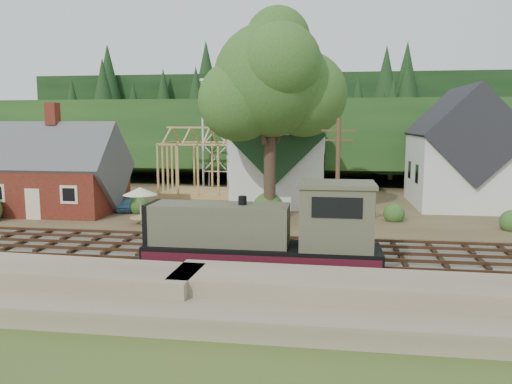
# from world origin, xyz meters

# --- Properties ---
(ground) EXTENTS (140.00, 140.00, 0.00)m
(ground) POSITION_xyz_m (0.00, 0.00, 0.00)
(ground) COLOR #384C1E
(ground) RESTS_ON ground
(embankment) EXTENTS (64.00, 5.00, 1.60)m
(embankment) POSITION_xyz_m (0.00, -8.50, 0.00)
(embankment) COLOR #7F7259
(embankment) RESTS_ON ground
(railroad_bed) EXTENTS (64.00, 11.00, 0.16)m
(railroad_bed) POSITION_xyz_m (0.00, 0.00, 0.08)
(railroad_bed) COLOR #726B5B
(railroad_bed) RESTS_ON ground
(village_flat) EXTENTS (64.00, 26.00, 0.30)m
(village_flat) POSITION_xyz_m (0.00, 18.00, 0.15)
(village_flat) COLOR brown
(village_flat) RESTS_ON ground
(hillside) EXTENTS (70.00, 28.96, 12.74)m
(hillside) POSITION_xyz_m (0.00, 42.00, 0.00)
(hillside) COLOR #1E3F19
(hillside) RESTS_ON ground
(ridge) EXTENTS (80.00, 20.00, 12.00)m
(ridge) POSITION_xyz_m (0.00, 58.00, 0.00)
(ridge) COLOR black
(ridge) RESTS_ON ground
(depot) EXTENTS (10.80, 7.41, 9.00)m
(depot) POSITION_xyz_m (-16.00, 11.00, 3.21)
(depot) COLOR #521612
(depot) RESTS_ON village_flat
(church) EXTENTS (8.40, 15.17, 13.00)m
(church) POSITION_xyz_m (2.00, 19.68, 5.18)
(church) COLOR silver
(church) RESTS_ON village_flat
(farmhouse) EXTENTS (8.40, 10.80, 10.60)m
(farmhouse) POSITION_xyz_m (18.00, 19.00, 4.87)
(farmhouse) COLOR silver
(farmhouse) RESTS_ON village_flat
(timber_frame) EXTENTS (8.20, 6.20, 6.99)m
(timber_frame) POSITION_xyz_m (-6.00, 22.00, 3.27)
(timber_frame) COLOR tan
(timber_frame) RESTS_ON village_flat
(lattice_tower) EXTENTS (3.20, 3.20, 12.12)m
(lattice_tower) POSITION_xyz_m (-6.00, 28.00, 10.03)
(lattice_tower) COLOR silver
(lattice_tower) RESTS_ON village_flat
(big_tree) EXTENTS (10.90, 8.40, 14.70)m
(big_tree) POSITION_xyz_m (2.17, 10.08, 10.22)
(big_tree) COLOR #38281E
(big_tree) RESTS_ON village_flat
(telegraph_pole_near) EXTENTS (2.20, 0.28, 8.00)m
(telegraph_pole_near) POSITION_xyz_m (7.00, 5.20, 4.25)
(telegraph_pole_near) COLOR #4C331E
(telegraph_pole_near) RESTS_ON ground
(locomotive) EXTENTS (11.66, 2.92, 4.68)m
(locomotive) POSITION_xyz_m (3.57, -3.00, 2.08)
(locomotive) COLOR black
(locomotive) RESTS_ON railroad_bed
(car_blue) EXTENTS (1.93, 3.34, 1.07)m
(car_blue) POSITION_xyz_m (-10.43, 12.18, 0.83)
(car_blue) COLOR #5C99C6
(car_blue) RESTS_ON village_flat
(car_green) EXTENTS (4.18, 2.12, 1.32)m
(car_green) POSITION_xyz_m (-16.56, 8.77, 0.96)
(car_green) COLOR #7FAA75
(car_green) RESTS_ON village_flat
(patio_set) EXTENTS (2.46, 2.46, 2.74)m
(patio_set) POSITION_xyz_m (-7.17, 7.01, 2.63)
(patio_set) COLOR silver
(patio_set) RESTS_ON village_flat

